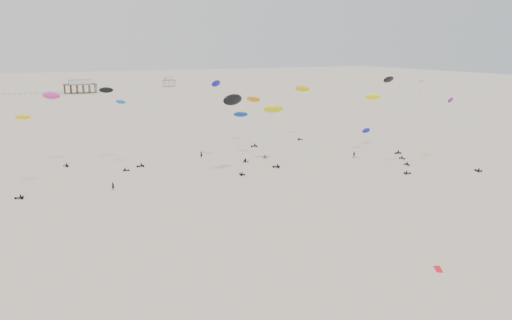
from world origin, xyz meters
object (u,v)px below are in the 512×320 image
pavilion_main (80,87)px  rig_4 (54,107)px  pavilion_small (169,82)px  spectator_0 (113,190)px  rig_0 (377,105)px

pavilion_main → rig_4: rig_4 is taller
pavilion_main → pavilion_small: pavilion_main is taller
pavilion_small → rig_4: size_ratio=0.45×
pavilion_main → rig_4: (-28.34, -215.54, 11.43)m
pavilion_main → pavilion_small: size_ratio=2.33×
rig_4 → spectator_0: (9.28, -32.38, -15.66)m
rig_4 → pavilion_small: bearing=-124.9°
pavilion_small → spectator_0: size_ratio=4.33×
rig_0 → rig_4: bearing=-24.1°
pavilion_main → rig_0: (59.61, -240.81, 10.18)m
pavilion_main → spectator_0: size_ratio=10.11×
rig_0 → pavilion_main: bearing=-84.2°
spectator_0 → pavilion_small: bearing=-68.4°
pavilion_small → spectator_0: bearing=-107.8°
rig_0 → rig_4: size_ratio=0.98×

